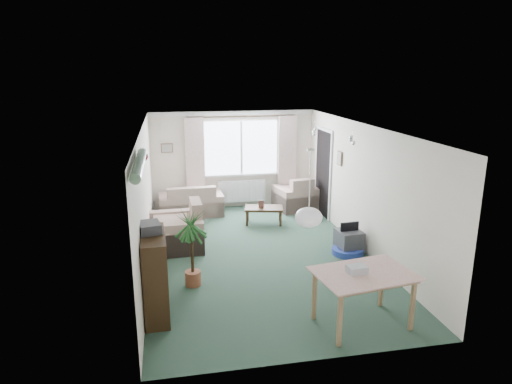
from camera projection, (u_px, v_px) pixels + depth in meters
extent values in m
plane|color=#284334|center=(259.00, 255.00, 8.53)|extent=(6.50, 6.50, 0.00)
cube|color=white|center=(241.00, 148.00, 11.23)|extent=(1.80, 0.03, 1.30)
cube|color=black|center=(241.00, 117.00, 10.96)|extent=(2.60, 0.03, 0.03)
cube|color=beige|center=(195.00, 159.00, 10.99)|extent=(0.45, 0.08, 2.00)
cube|color=beige|center=(287.00, 156.00, 11.41)|extent=(0.45, 0.08, 2.00)
cube|color=white|center=(242.00, 191.00, 11.48)|extent=(1.20, 0.10, 0.55)
cube|color=black|center=(323.00, 173.00, 10.72)|extent=(0.03, 0.95, 2.00)
sphere|color=white|center=(309.00, 217.00, 6.00)|extent=(0.36, 0.36, 0.36)
cylinder|color=#196626|center=(139.00, 164.00, 5.40)|extent=(1.60, 1.60, 0.12)
sphere|color=silver|center=(314.00, 129.00, 9.04)|extent=(0.20, 0.20, 0.20)
sphere|color=silver|center=(352.00, 137.00, 7.96)|extent=(0.20, 0.20, 0.20)
cube|color=brown|center=(167.00, 148.00, 10.89)|extent=(0.28, 0.03, 0.22)
cube|color=brown|center=(340.00, 158.00, 9.63)|extent=(0.03, 0.24, 0.30)
cube|color=#BFAA90|center=(191.00, 200.00, 10.83)|extent=(1.51, 0.83, 0.74)
cube|color=beige|center=(296.00, 193.00, 11.27)|extent=(1.07, 1.03, 0.83)
cube|color=beige|center=(176.00, 225.00, 8.77)|extent=(1.02, 1.07, 0.93)
cube|color=black|center=(264.00, 215.00, 10.26)|extent=(0.92, 0.63, 0.38)
cube|color=brown|center=(261.00, 204.00, 10.18)|extent=(0.12, 0.05, 0.16)
cube|color=black|center=(155.00, 275.00, 6.34)|extent=(0.37, 0.99, 1.20)
cube|color=#39393E|center=(150.00, 228.00, 6.24)|extent=(0.34, 0.40, 0.14)
cylinder|color=#1F5B29|center=(192.00, 248.00, 7.19)|extent=(0.59, 0.59, 1.27)
cube|color=tan|center=(362.00, 299.00, 6.13)|extent=(1.29, 0.96, 0.74)
cube|color=#B9BCC5|center=(357.00, 270.00, 6.02)|extent=(0.26, 0.20, 0.12)
cube|color=#3C3B41|center=(349.00, 241.00, 8.63)|extent=(0.47, 0.51, 0.43)
cylinder|color=navy|center=(348.00, 251.00, 8.58)|extent=(0.77, 0.77, 0.12)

